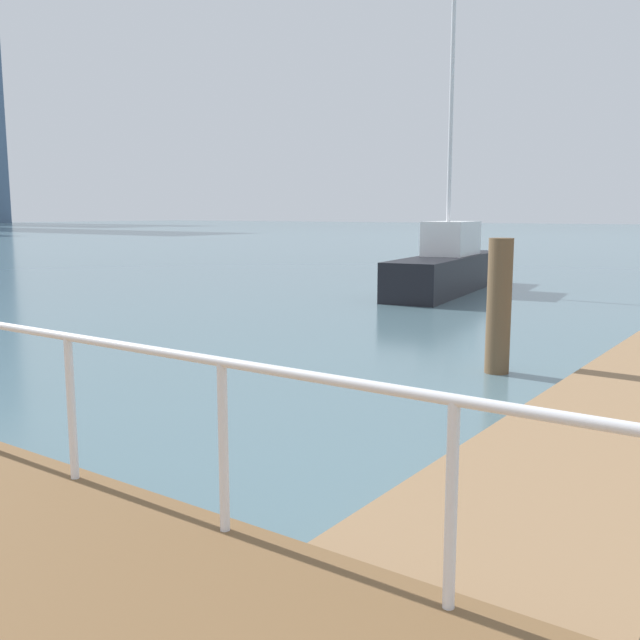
# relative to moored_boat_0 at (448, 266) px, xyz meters

# --- Properties ---
(floating_dock) EXTENTS (11.16, 2.00, 0.18)m
(floating_dock) POSITION_rel_moored_boat_0_xyz_m (-11.06, -7.40, -0.67)
(floating_dock) COLOR #93704C
(floating_dock) RESTS_ON ground_plane
(dock_piling_5) EXTENTS (0.35, 0.35, 1.96)m
(dock_piling_5) POSITION_rel_moored_boat_0_xyz_m (-9.53, -5.26, 0.22)
(dock_piling_5) COLOR brown
(dock_piling_5) RESTS_ON ground_plane
(moored_boat_0) EXTENTS (7.38, 2.57, 8.49)m
(moored_boat_0) POSITION_rel_moored_boat_0_xyz_m (0.00, 0.00, 0.00)
(moored_boat_0) COLOR black
(moored_boat_0) RESTS_ON ground_plane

